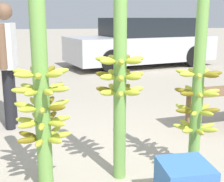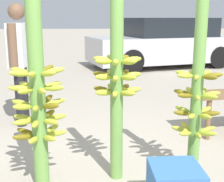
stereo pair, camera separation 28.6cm
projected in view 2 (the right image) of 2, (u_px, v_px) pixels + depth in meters
The scene contains 5 objects.
banana_stalk_left at pixel (38, 100), 2.46m from camera, with size 0.45×0.45×1.52m.
banana_stalk_center at pixel (117, 86), 2.58m from camera, with size 0.41×0.42×1.56m.
banana_stalk_right at pixel (197, 97), 2.58m from camera, with size 0.40×0.40×1.53m.
vendor_person at pixel (19, 55), 3.97m from camera, with size 0.21×0.64×1.56m.
parked_car at pixel (164, 43), 8.98m from camera, with size 4.52×2.82×1.38m.
Camera 2 is at (-0.28, -2.29, 1.37)m, focal length 50.00 mm.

